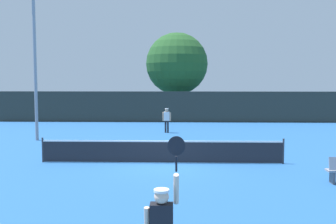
% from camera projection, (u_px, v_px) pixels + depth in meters
% --- Properties ---
extents(ground_plane, '(120.00, 120.00, 0.00)m').
position_uv_depth(ground_plane, '(162.00, 163.00, 16.35)').
color(ground_plane, '#235693').
extents(tennis_net, '(10.36, 0.08, 1.07)m').
position_uv_depth(tennis_net, '(162.00, 151.00, 16.31)').
color(tennis_net, '#232328').
rests_on(tennis_net, ground).
extents(perimeter_fence, '(30.56, 0.12, 2.61)m').
position_uv_depth(perimeter_fence, '(171.00, 107.00, 32.47)').
color(perimeter_fence, '#2D332D').
rests_on(perimeter_fence, ground).
extents(player_serving, '(0.68, 0.40, 2.59)m').
position_uv_depth(player_serving, '(162.00, 224.00, 6.30)').
color(player_serving, black).
rests_on(player_serving, ground).
extents(player_receiving, '(0.57, 0.24, 1.66)m').
position_uv_depth(player_receiving, '(167.00, 118.00, 25.79)').
color(player_receiving, white).
rests_on(player_receiving, ground).
extents(tennis_ball, '(0.07, 0.07, 0.07)m').
position_uv_depth(tennis_ball, '(207.00, 149.00, 19.50)').
color(tennis_ball, '#CCE033').
rests_on(tennis_ball, ground).
extents(light_pole, '(1.18, 0.28, 8.76)m').
position_uv_depth(light_pole, '(35.00, 56.00, 22.19)').
color(light_pole, gray).
rests_on(light_pole, ground).
extents(large_tree, '(5.75, 5.75, 7.97)m').
position_uv_depth(large_tree, '(177.00, 64.00, 35.63)').
color(large_tree, brown).
rests_on(large_tree, ground).
extents(parked_car_near, '(2.41, 4.40, 1.69)m').
position_uv_depth(parked_car_near, '(137.00, 108.00, 38.49)').
color(parked_car_near, navy).
rests_on(parked_car_near, ground).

